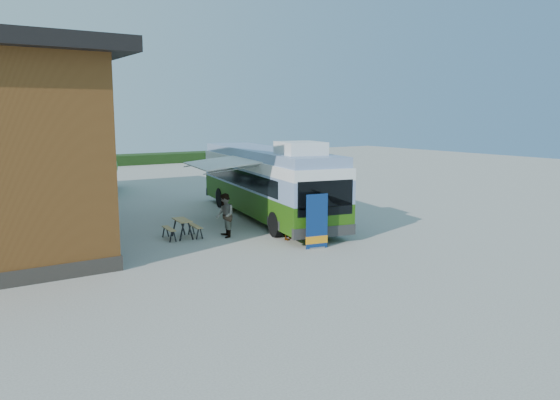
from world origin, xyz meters
TOP-DOWN VIEW (x-y plane):
  - ground at (0.00, 0.00)m, footprint 100.00×100.00m
  - hedge at (8.00, 38.00)m, footprint 40.00×3.00m
  - bus at (2.45, 5.31)m, footprint 5.05×13.14m
  - awning at (0.09, 5.08)m, footprint 3.51×4.86m
  - banner at (0.70, -1.14)m, footprint 0.91×0.29m
  - picnic_table at (-2.91, 3.34)m, footprint 1.49×1.35m
  - person_a at (0.68, 0.74)m, footprint 0.84×0.77m
  - person_b at (-1.34, 2.52)m, footprint 0.90×1.05m
  - slurry_tanker at (-1.78, 19.44)m, footprint 3.40×6.13m

SIDE VIEW (x-z plane):
  - ground at x=0.00m, z-range 0.00..0.00m
  - hedge at x=8.00m, z-range 0.00..1.00m
  - picnic_table at x=-2.91m, z-range 0.19..0.98m
  - banner at x=0.70m, z-range -0.19..1.92m
  - person_b at x=-1.34m, z-range 0.00..1.85m
  - person_a at x=0.68m, z-range 0.00..1.92m
  - slurry_tanker at x=-1.78m, z-range 0.18..2.56m
  - bus at x=2.45m, z-range -0.09..3.86m
  - awning at x=0.09m, z-range 2.61..3.15m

